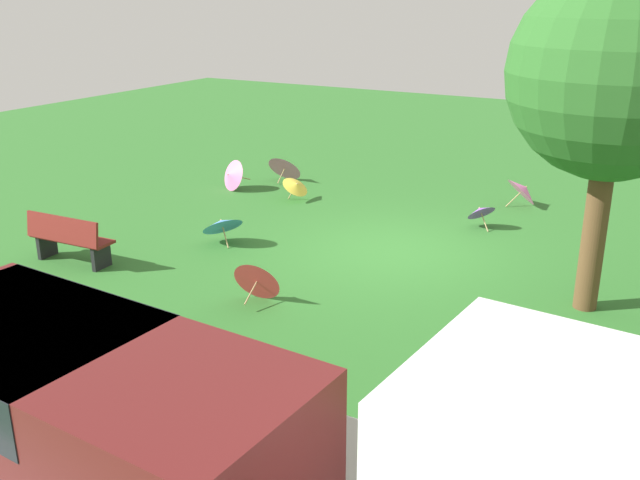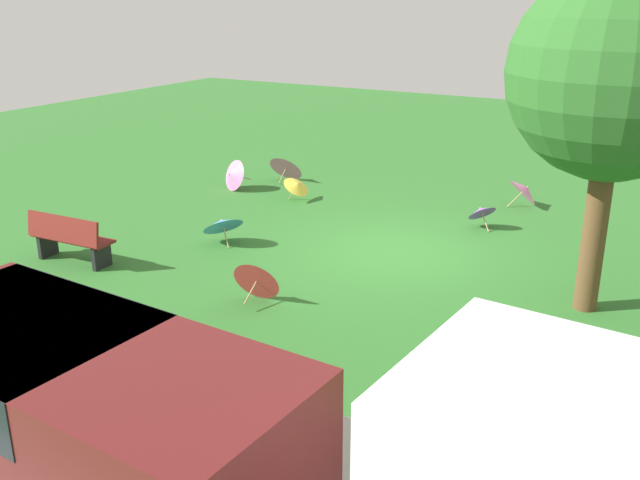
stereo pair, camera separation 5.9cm
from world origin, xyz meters
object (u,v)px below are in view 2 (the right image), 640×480
object	(u,v)px
park_bench	(69,238)
shade_tree	(616,75)
parasol_pink_1	(525,190)
parasol_red_0	(258,279)
parasol_purple_0	(481,211)
parasol_blue_0	(222,224)
van_dark	(70,397)
parasol_yellow_0	(297,185)
parasol_pink_0	(232,175)
parasol_pink_2	(287,166)

from	to	relation	value
park_bench	shade_tree	xyz separation A→B (m)	(-8.23, -2.55, 3.01)
parasol_pink_1	parasol_red_0	size ratio (longest dim) A/B	1.28
parasol_purple_0	parasol_blue_0	bearing A→B (deg)	40.31
van_dark	shade_tree	distance (m)	7.96
shade_tree	parasol_blue_0	world-z (taller)	shade_tree
parasol_purple_0	parasol_yellow_0	xyz separation A→B (m)	(4.24, 0.18, 0.00)
van_dark	parasol_pink_0	bearing A→B (deg)	-61.66
park_bench	parasol_red_0	world-z (taller)	park_bench
parasol_purple_0	parasol_pink_2	size ratio (longest dim) A/B	0.87
parasol_pink_0	parasol_red_0	distance (m)	6.54
shade_tree	parasol_pink_2	bearing A→B (deg)	-27.57
parasol_purple_0	shade_tree	bearing A→B (deg)	131.29
parasol_pink_1	parasol_blue_0	world-z (taller)	parasol_pink_1
parasol_pink_1	van_dark	bearing A→B (deg)	83.23
parasol_purple_0	parasol_blue_0	xyz separation A→B (m)	(3.95, 3.35, 0.04)
parasol_red_0	parasol_blue_0	bearing A→B (deg)	-41.56
shade_tree	parasol_purple_0	xyz separation A→B (m)	(2.58, -2.94, -3.11)
parasol_pink_0	parasol_blue_0	xyz separation A→B (m)	(-2.13, 3.18, 0.02)
parasol_red_0	shade_tree	bearing A→B (deg)	-153.18
van_dark	parasol_pink_0	xyz separation A→B (m)	(5.07, -9.40, -0.53)
park_bench	parasol_yellow_0	bearing A→B (deg)	-104.80
van_dark	parasol_red_0	size ratio (longest dim) A/B	5.82
parasol_yellow_0	parasol_blue_0	bearing A→B (deg)	95.35
parasol_red_0	park_bench	bearing A→B (deg)	4.58
van_dark	shade_tree	size ratio (longest dim) A/B	0.94
parasol_pink_2	parasol_red_0	world-z (taller)	parasol_pink_2
parasol_yellow_0	parasol_red_0	distance (m)	5.54
park_bench	shade_tree	world-z (taller)	shade_tree
parasol_pink_2	van_dark	bearing A→B (deg)	112.16
parasol_blue_0	shade_tree	bearing A→B (deg)	-176.39
park_bench	parasol_pink_1	xyz separation A→B (m)	(-6.01, -7.44, -0.08)
shade_tree	parasol_pink_1	world-z (taller)	shade_tree
parasol_pink_2	parasol_red_0	bearing A→B (deg)	118.81
shade_tree	parasol_blue_0	distance (m)	7.22
parasol_red_0	parasol_pink_0	bearing A→B (deg)	-50.06
parasol_pink_1	park_bench	bearing A→B (deg)	51.05
parasol_pink_0	parasol_yellow_0	bearing A→B (deg)	179.84
park_bench	parasol_purple_0	world-z (taller)	park_bench
park_bench	parasol_pink_0	bearing A→B (deg)	-85.43
van_dark	parasol_yellow_0	world-z (taller)	van_dark
shade_tree	parasol_yellow_0	size ratio (longest dim) A/B	7.26
parasol_purple_0	parasol_pink_0	bearing A→B (deg)	1.61
parasol_yellow_0	park_bench	bearing A→B (deg)	75.20
park_bench	parasol_red_0	size ratio (longest dim) A/B	2.01
parasol_pink_2	parasol_purple_0	bearing A→B (deg)	167.16
parasol_pink_0	parasol_pink_2	bearing A→B (deg)	-115.58
parasol_pink_0	parasol_pink_1	xyz separation A→B (m)	(-6.44, -2.12, 0.01)
parasol_pink_1	parasol_pink_0	bearing A→B (deg)	18.22
parasol_purple_0	parasol_pink_2	xyz separation A→B (m)	(5.40, -1.23, 0.02)
parasol_purple_0	parasol_blue_0	world-z (taller)	parasol_blue_0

